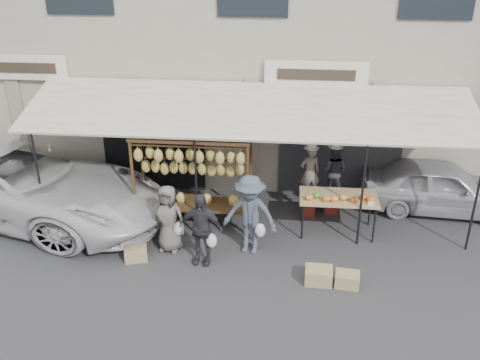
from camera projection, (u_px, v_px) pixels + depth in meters
The scene contains 16 objects.
ground_plane at pixel (237, 267), 10.83m from camera, with size 90.00×90.00×0.00m, color #2D2D30.
shophouse at pixel (260, 28), 15.10m from camera, with size 24.00×6.15×7.30m.
awning at pixel (248, 111), 11.77m from camera, with size 10.00×2.35×2.92m.
banana_rack at pixel (192, 163), 11.68m from camera, with size 2.60×0.90×2.24m.
produce_table at pixel (339, 198), 11.68m from camera, with size 1.70×0.90×1.04m.
vendor_left at pixel (310, 173), 12.33m from camera, with size 0.48×0.31×1.31m, color #645D55.
vendor_right at pixel (334, 171), 12.49m from camera, with size 0.62×0.48×1.27m, color #2C2D32.
customer_left at pixel (168, 219), 11.14m from camera, with size 0.73×0.47×1.49m, color #5B5852.
customer_mid at pixel (201, 229), 10.69m from camera, with size 0.92×0.38×1.56m, color #2F2E34.
customer_right at pixel (250, 215), 11.01m from camera, with size 1.13×0.65×1.76m, color #444C5B.
stool_left at pixel (308, 206), 12.71m from camera, with size 0.33×0.33×0.46m, color maroon.
stool_right at pixel (331, 203), 12.86m from camera, with size 0.32×0.32×0.45m, color maroon.
crate_near_a at pixel (319, 276), 10.32m from camera, with size 0.52×0.40×0.31m, color tan.
crate_near_b at pixel (347, 279), 10.24m from camera, with size 0.46×0.35×0.28m, color tan.
crate_far at pixel (136, 254), 11.04m from camera, with size 0.46×0.35×0.27m, color tan.
sedan at pixel (440, 186), 12.77m from camera, with size 1.49×3.71×1.26m, color #B1B1B7.
Camera 1 is at (0.92, -8.97, 6.26)m, focal length 40.00 mm.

